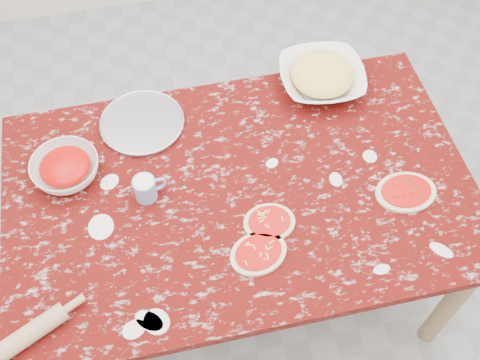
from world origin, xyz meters
The scene contains 10 objects.
ground centered at (0.00, 0.00, 0.00)m, with size 4.00×4.00×0.00m, color gray.
worktable centered at (0.00, 0.00, 0.67)m, with size 1.60×1.00×0.75m.
pizza_tray centered at (-0.29, 0.36, 0.76)m, with size 0.31×0.31×0.01m, color #B2B2B7.
sauce_bowl centered at (-0.57, 0.18, 0.79)m, with size 0.23×0.23×0.07m, color white.
cheese_bowl centered at (0.41, 0.40, 0.79)m, with size 0.32×0.32×0.08m, color white.
flour_mug centered at (-0.31, 0.04, 0.80)m, with size 0.11×0.08×0.09m.
pizza_left centered at (0.00, -0.26, 0.76)m, with size 0.22×0.19×0.02m.
pizza_mid centered at (0.06, -0.16, 0.76)m, with size 0.18×0.15×0.02m.
pizza_right centered at (0.55, -0.14, 0.76)m, with size 0.21×0.16×0.02m.
rolling_pin centered at (-0.73, -0.39, 0.78)m, with size 0.06×0.06×0.29m, color tan.
Camera 1 is at (-0.23, -1.05, 2.39)m, focal length 42.80 mm.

